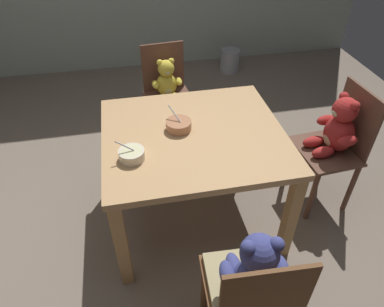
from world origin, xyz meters
TOP-DOWN VIEW (x-y plane):
  - ground_plane at (0.00, 0.00)m, footprint 5.20×5.20m
  - dining_table at (0.00, 0.00)m, footprint 1.09×0.98m
  - teddy_chair_far_center at (-0.04, 0.92)m, footprint 0.42×0.40m
  - teddy_chair_near_front at (0.08, -0.91)m, footprint 0.42×0.41m
  - teddy_chair_near_right at (0.97, -0.01)m, footprint 0.39×0.44m
  - porridge_bowl_terracotta_center at (-0.08, 0.06)m, footprint 0.16×0.16m
  - porridge_bowl_cream_near_left at (-0.38, -0.17)m, footprint 0.15×0.14m
  - metal_pail at (0.89, 2.15)m, footprint 0.23×0.23m

SIDE VIEW (x-z plane):
  - ground_plane at x=0.00m, z-range -0.04..0.00m
  - metal_pail at x=0.89m, z-range 0.00..0.27m
  - teddy_chair_far_center at x=-0.04m, z-range 0.10..0.96m
  - teddy_chair_near_front at x=0.08m, z-range 0.13..1.01m
  - teddy_chair_near_right at x=0.97m, z-range 0.13..1.02m
  - dining_table at x=0.00m, z-range 0.26..0.98m
  - porridge_bowl_cream_near_left at x=-0.38m, z-range 0.68..0.81m
  - porridge_bowl_terracotta_center at x=-0.08m, z-range 0.68..0.81m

